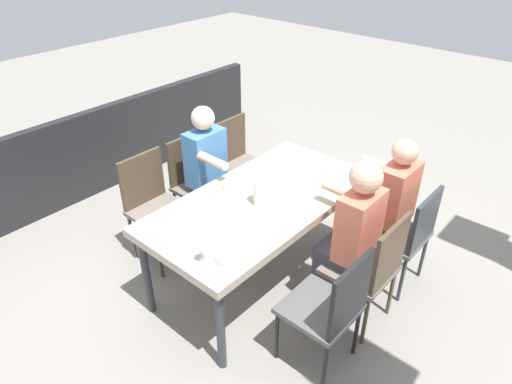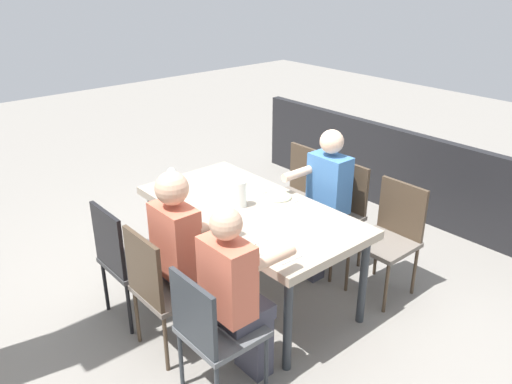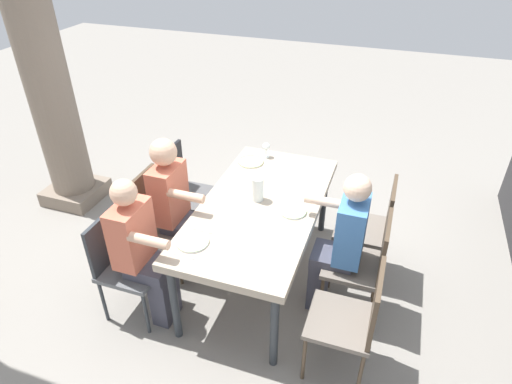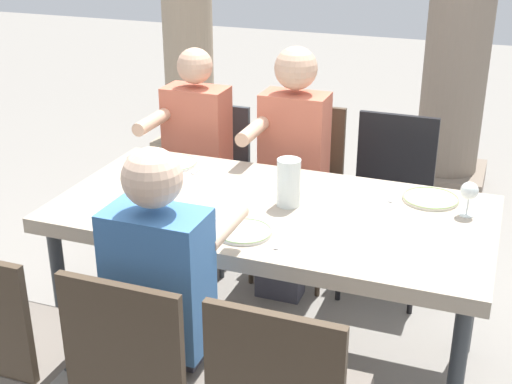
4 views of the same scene
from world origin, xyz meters
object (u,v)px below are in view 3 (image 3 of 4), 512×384
(diner_man_white, at_px, (341,241))
(wine_glass_2, at_px, (266,147))
(dining_table, at_px, (260,211))
(chair_east_south, at_px, (373,224))
(water_pitcher, at_px, (258,190))
(chair_mid_south, at_px, (365,261))
(stone_column_centre, at_px, (43,67))
(plate_2, at_px, (251,162))
(chair_east_north, at_px, (184,188))
(plate_1, at_px, (293,211))
(chair_mid_north, at_px, (158,217))
(plate_0, at_px, (193,242))
(chair_west_south, at_px, (354,317))
(chair_west_north, at_px, (123,260))
(diner_woman_green, at_px, (176,205))
(diner_guest_third, at_px, (142,250))

(diner_man_white, distance_m, wine_glass_2, 1.29)
(dining_table, height_order, chair_east_south, chair_east_south)
(water_pitcher, bearing_deg, chair_mid_south, -102.04)
(stone_column_centre, bearing_deg, plate_2, -86.83)
(chair_east_north, bearing_deg, plate_1, -107.73)
(chair_mid_north, distance_m, plate_0, 0.80)
(chair_west_south, relative_size, chair_east_south, 0.98)
(chair_west_north, height_order, water_pitcher, water_pitcher)
(dining_table, distance_m, chair_east_north, 0.97)
(plate_2, relative_size, water_pitcher, 1.16)
(chair_east_north, distance_m, diner_man_white, 1.65)
(chair_west_south, bearing_deg, water_pitcher, 50.97)
(diner_woman_green, relative_size, diner_man_white, 1.02)
(chair_west_north, height_order, wine_glass_2, wine_glass_2)
(diner_woman_green, height_order, diner_guest_third, diner_woman_green)
(dining_table, height_order, diner_woman_green, diner_woman_green)
(dining_table, bearing_deg, chair_east_south, -68.25)
(chair_east_north, height_order, plate_1, chair_east_north)
(diner_woman_green, bearing_deg, chair_west_south, -109.32)
(stone_column_centre, height_order, plate_1, stone_column_centre)
(plate_1, distance_m, plate_2, 0.86)
(chair_mid_north, xyz_separation_m, diner_woman_green, (-0.00, -0.20, 0.17))
(chair_west_north, bearing_deg, plate_0, -82.44)
(plate_2, bearing_deg, diner_woman_green, 152.96)
(chair_west_north, height_order, diner_woman_green, diner_woman_green)
(chair_east_south, height_order, plate_1, chair_east_south)
(chair_east_south, bearing_deg, chair_mid_south, 179.80)
(diner_guest_third, xyz_separation_m, stone_column_centre, (1.20, 1.68, 0.84))
(chair_mid_south, xyz_separation_m, chair_east_south, (0.49, -0.00, -0.00))
(chair_mid_north, height_order, chair_mid_south, chair_mid_north)
(chair_west_south, bearing_deg, diner_woman_green, 70.68)
(wine_glass_2, bearing_deg, chair_mid_north, 143.21)
(chair_west_north, xyz_separation_m, chair_mid_north, (0.56, 0.00, 0.02))
(plate_1, bearing_deg, dining_table, 86.13)
(chair_mid_south, relative_size, wine_glass_2, 6.38)
(chair_mid_south, height_order, chair_east_north, chair_east_north)
(diner_guest_third, distance_m, plate_0, 0.41)
(dining_table, distance_m, chair_east_south, 0.97)
(dining_table, height_order, water_pitcher, water_pitcher)
(stone_column_centre, height_order, wine_glass_2, stone_column_centre)
(chair_mid_north, distance_m, wine_glass_2, 1.20)
(dining_table, relative_size, plate_2, 7.67)
(chair_east_north, xyz_separation_m, water_pitcher, (-0.30, -0.84, 0.34))
(chair_west_south, bearing_deg, chair_east_south, -0.00)
(chair_west_north, xyz_separation_m, plate_1, (0.68, -1.16, 0.28))
(chair_west_north, distance_m, chair_west_south, 1.77)
(chair_mid_north, height_order, diner_man_white, diner_man_white)
(chair_west_south, xyz_separation_m, water_pitcher, (0.75, 0.93, 0.34))
(chair_west_south, height_order, chair_mid_south, chair_mid_south)
(stone_column_centre, xyz_separation_m, plate_2, (0.11, -2.06, -0.72))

